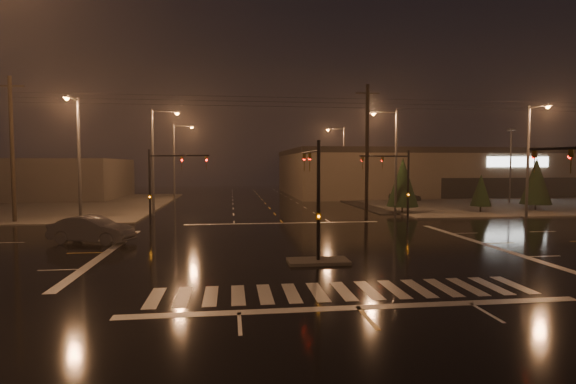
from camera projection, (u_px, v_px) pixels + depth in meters
name	position (u px, v px, depth m)	size (l,w,h in m)	color
ground	(305.00, 248.00, 26.01)	(140.00, 140.00, 0.00)	black
sidewalk_ne	(491.00, 200.00, 59.50)	(36.00, 36.00, 0.12)	#43413C
sidewalk_nw	(7.00, 206.00, 51.92)	(36.00, 36.00, 0.12)	#43413C
median_island	(318.00, 261.00, 22.04)	(3.00, 1.60, 0.15)	#43413C
crosswalk	(344.00, 291.00, 17.10)	(15.00, 2.60, 0.01)	beige
stop_bar_near	(358.00, 308.00, 15.12)	(16.00, 0.50, 0.01)	beige
stop_bar_far	(283.00, 223.00, 36.90)	(16.00, 0.50, 0.01)	beige
parking_lot	(536.00, 201.00, 58.15)	(50.00, 24.00, 0.08)	black
retail_building	(465.00, 170.00, 75.73)	(60.20, 28.30, 7.20)	#695D4B
commercial_block	(10.00, 179.00, 63.00)	(30.00, 18.00, 5.60)	#413D39
signal_mast_median	(315.00, 186.00, 22.74)	(0.25, 4.59, 6.00)	black
signal_mast_ne	(398.00, 177.00, 37.01)	(4.84, 1.86, 6.00)	black
signal_mast_nw	(162.00, 178.00, 34.61)	(4.84, 1.86, 6.00)	black
streetlight_1	(156.00, 154.00, 42.06)	(2.77, 0.32, 10.00)	#38383A
streetlight_2	(176.00, 157.00, 57.90)	(2.77, 0.32, 10.00)	#38383A
streetlight_3	(393.00, 154.00, 42.91)	(2.77, 0.32, 10.00)	#38383A
streetlight_4	(342.00, 158.00, 62.71)	(2.77, 0.32, 10.00)	#38383A
streetlight_5	(77.00, 152.00, 34.71)	(0.32, 2.77, 10.00)	#38383A
streetlight_6	(531.00, 153.00, 39.51)	(0.32, 2.77, 10.00)	#38383A
utility_pole_0	(12.00, 149.00, 36.72)	(2.20, 0.32, 12.00)	black
utility_pole_1	(367.00, 150.00, 40.51)	(2.20, 0.32, 12.00)	black
conifer_0	(403.00, 182.00, 44.11)	(3.06, 3.06, 5.48)	black
conifer_1	(481.00, 190.00, 44.70)	(2.02, 2.02, 3.86)	black
conifer_2	(536.00, 181.00, 46.57)	(3.07, 3.07, 5.50)	black
car_parked	(404.00, 196.00, 58.76)	(1.75, 4.34, 1.48)	black
car_crossing	(92.00, 230.00, 27.52)	(1.76, 5.06, 1.67)	#5B5C62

